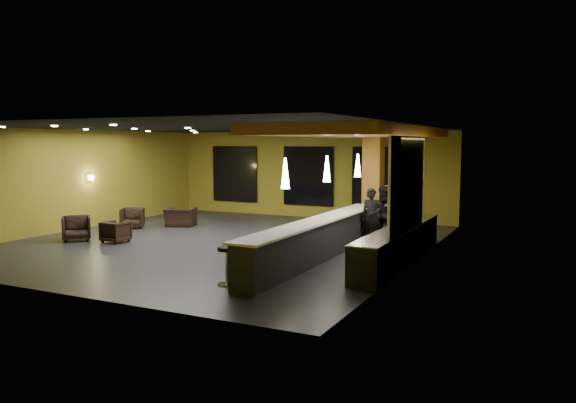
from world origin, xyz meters
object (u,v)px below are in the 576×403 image
at_px(armchair_d, 180,217).
at_px(pendant_1, 327,169).
at_px(bar_stool_0, 227,261).
at_px(bar_stool_4, 322,229).
at_px(armchair_c, 132,218).
at_px(pendant_0, 285,173).
at_px(staff_b, 385,215).
at_px(bar_stool_2, 283,241).
at_px(staff_a, 371,217).
at_px(prep_counter, 399,246).
at_px(bar_stool_5, 334,223).
at_px(armchair_b, 116,232).
at_px(staff_c, 409,214).
at_px(bar_stool_1, 255,251).
at_px(bar_stool_3, 303,234).
at_px(bar_counter, 319,240).
at_px(column, 373,182).
at_px(armchair_a, 76,228).
at_px(pendant_2, 358,165).

bearing_deg(armchair_d, pendant_1, 141.22).
height_order(bar_stool_0, bar_stool_4, bar_stool_0).
xyz_separation_m(armchair_c, bar_stool_4, (7.41, -0.09, 0.11)).
bearing_deg(pendant_1, bar_stool_0, -100.16).
height_order(pendant_0, staff_b, pendant_0).
bearing_deg(bar_stool_2, staff_a, 68.31).
distance_m(prep_counter, bar_stool_5, 4.04).
distance_m(bar_stool_2, bar_stool_5, 4.08).
distance_m(staff_a, armchair_b, 7.80).
relative_size(armchair_c, bar_stool_2, 0.96).
height_order(armchair_d, bar_stool_2, bar_stool_2).
distance_m(prep_counter, staff_c, 2.72).
bearing_deg(bar_stool_1, bar_stool_4, 89.03).
bearing_deg(staff_b, pendant_0, -97.87).
relative_size(pendant_0, bar_stool_3, 0.93).
distance_m(bar_counter, staff_c, 3.56).
height_order(staff_b, armchair_c, staff_b).
bearing_deg(bar_stool_5, bar_stool_4, -82.96).
height_order(column, pendant_0, column).
bearing_deg(bar_stool_4, bar_stool_0, -89.81).
height_order(pendant_0, bar_stool_1, pendant_0).
xyz_separation_m(armchair_a, bar_stool_1, (7.10, -1.23, 0.12)).
height_order(staff_c, bar_stool_4, staff_c).
height_order(bar_counter, armchair_b, bar_counter).
relative_size(prep_counter, pendant_1, 8.57).
bearing_deg(staff_c, armchair_a, -167.44).
bearing_deg(pendant_2, bar_stool_3, -110.19).
bearing_deg(column, pendant_0, -90.00).
xyz_separation_m(bar_stool_2, bar_stool_4, (-0.02, 2.67, -0.06)).
bearing_deg(pendant_2, armchair_c, -173.08).
xyz_separation_m(prep_counter, bar_stool_2, (-2.69, -1.25, 0.10)).
bearing_deg(pendant_2, prep_counter, -51.34).
xyz_separation_m(column, bar_stool_1, (-0.78, -6.63, -1.25)).
distance_m(armchair_b, bar_stool_1, 5.98).
xyz_separation_m(armchair_a, bar_stool_3, (7.06, 1.56, 0.10)).
xyz_separation_m(bar_stool_1, bar_stool_5, (-0.11, 5.36, -0.03)).
bearing_deg(bar_counter, staff_b, 74.18).
height_order(bar_counter, staff_a, staff_a).
bearing_deg(staff_c, bar_stool_2, -130.50).
bearing_deg(bar_stool_4, pendant_1, -63.22).
bearing_deg(pendant_0, pendant_2, 90.00).
height_order(bar_stool_2, bar_stool_4, bar_stool_2).
height_order(column, staff_c, column).
height_order(bar_stool_1, bar_stool_4, bar_stool_1).
relative_size(staff_a, staff_b, 0.98).
distance_m(bar_counter, bar_stool_3, 1.12).
relative_size(pendant_0, armchair_d, 0.68).
xyz_separation_m(pendant_1, bar_stool_5, (-0.89, 2.83, -1.88)).
bearing_deg(staff_c, bar_stool_0, -119.35).
xyz_separation_m(staff_b, armchair_a, (-8.75, -3.87, -0.48)).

